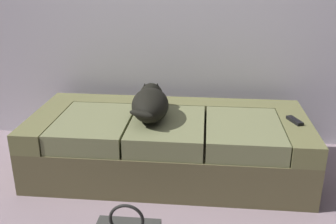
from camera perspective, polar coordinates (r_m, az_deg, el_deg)
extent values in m
cube|color=brown|center=(2.88, 0.10, -5.95)|extent=(1.96, 0.88, 0.30)
cube|color=olive|center=(3.00, -16.90, -1.20)|extent=(0.20, 0.88, 0.14)
cube|color=olive|center=(2.85, 18.04, -2.51)|extent=(0.20, 0.88, 0.14)
cube|color=olive|center=(3.10, 0.71, 0.49)|extent=(1.56, 0.20, 0.14)
cube|color=#767A50|center=(2.79, -10.79, -2.27)|extent=(0.50, 0.66, 0.14)
cube|color=#767A50|center=(2.70, -0.11, -2.75)|extent=(0.50, 0.66, 0.14)
cube|color=#767A50|center=(2.70, 10.97, -3.14)|extent=(0.50, 0.66, 0.14)
ellipsoid|color=black|center=(2.68, -2.62, 1.05)|extent=(0.30, 0.47, 0.21)
sphere|color=black|center=(2.88, -2.47, 2.59)|extent=(0.17, 0.17, 0.17)
ellipsoid|color=black|center=(2.96, -2.42, 2.87)|extent=(0.07, 0.10, 0.06)
cone|color=black|center=(2.87, -3.42, 3.79)|extent=(0.04, 0.04, 0.05)
cone|color=black|center=(2.86, -1.56, 3.80)|extent=(0.04, 0.04, 0.05)
ellipsoid|color=black|center=(2.49, -3.96, -0.31)|extent=(0.18, 0.12, 0.05)
cube|color=black|center=(2.79, 18.05, -1.20)|extent=(0.10, 0.16, 0.02)
torus|color=#262623|center=(1.97, -6.09, -15.40)|extent=(0.18, 0.02, 0.18)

